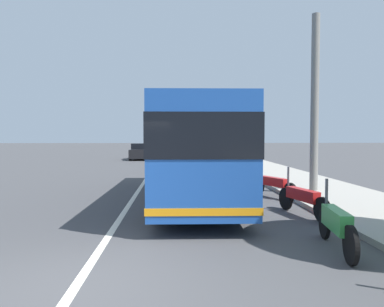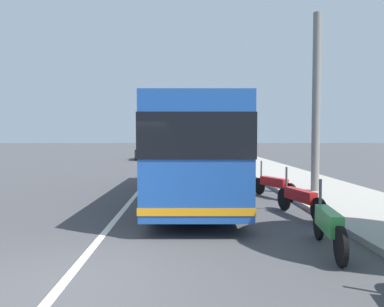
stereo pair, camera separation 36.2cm
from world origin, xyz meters
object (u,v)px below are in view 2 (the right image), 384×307
Objects in this scene: motorcycle_far_end at (300,199)px; utility_pole at (316,104)px; motorcycle_by_tree at (274,184)px; car_ahead_same_lane at (148,152)px; car_oncoming at (189,160)px; motorcycle_mid_row at (328,225)px; coach_bus at (194,147)px; car_side_street at (183,151)px.

utility_pole is at bearing -38.36° from motorcycle_far_end.
motorcycle_by_tree is 22.69m from car_ahead_same_lane.
motorcycle_by_tree is 10.55m from car_oncoming.
motorcycle_by_tree is at bearing 16.26° from car_ahead_same_lane.
coach_bus is at bearing 28.76° from motorcycle_mid_row.
coach_bus is at bearing 9.28° from car_ahead_same_lane.
car_oncoming is at bearing -8.82° from motorcycle_by_tree.
motorcycle_by_tree is at bearing -160.57° from car_oncoming.
utility_pole reaches higher than motorcycle_mid_row.
car_oncoming is 13.07m from car_side_street.
motorcycle_far_end is at bearing 155.14° from motorcycle_by_tree.
car_oncoming is 0.96× the size of car_ahead_same_lane.
car_oncoming is at bearing 177.26° from car_side_street.
motorcycle_by_tree is at bearing -87.11° from coach_bus.
motorcycle_far_end is at bearing -177.51° from car_side_street.
coach_bus is 2.30× the size of car_side_street.
coach_bus is 4.26m from motorcycle_far_end.
motorcycle_far_end is 3.06m from motorcycle_by_tree.
coach_bus is at bearing 67.31° from motorcycle_by_tree.
car_side_street reaches higher than motorcycle_by_tree.
coach_bus is at bearing 176.63° from car_side_street.
coach_bus is 22.16m from car_ahead_same_lane.
car_oncoming is at bearing 25.82° from utility_pole.
motorcycle_far_end is 0.50× the size of car_ahead_same_lane.
motorcycle_by_tree is 23.45m from car_side_street.
utility_pole is (0.80, -4.50, 1.54)m from coach_bus.
utility_pole is (-21.01, -8.26, 2.63)m from car_ahead_same_lane.
motorcycle_mid_row is (-6.03, -2.36, -1.30)m from coach_bus.
coach_bus reaches higher than car_oncoming.
utility_pole reaches higher than car_ahead_same_lane.
car_ahead_same_lane is (24.78, 6.53, 0.22)m from motorcycle_far_end.
motorcycle_mid_row is at bearing 11.89° from car_ahead_same_lane.
car_side_street is at bearing -6.63° from motorcycle_far_end.
car_side_street is (26.27, 3.25, 0.25)m from motorcycle_far_end.
coach_bus is 23.34m from car_side_street.
motorcycle_far_end is 0.52× the size of car_oncoming.
car_ahead_same_lane is at bearing 21.43° from car_oncoming.
coach_bus is at bearing -175.87° from car_oncoming.
coach_bus reaches higher than motorcycle_by_tree.
car_oncoming is 0.68× the size of utility_pole.
car_ahead_same_lane is 3.60m from car_side_street.
car_oncoming is at bearing -1.57° from motorcycle_far_end.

